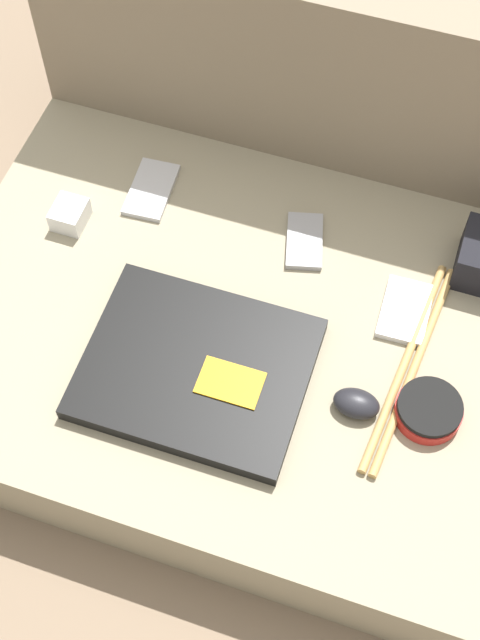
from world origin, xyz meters
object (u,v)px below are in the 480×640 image
(charger_brick, at_px, (70,215))
(phone_silver, at_px, (304,241))
(laptop, at_px, (197,368))
(phone_black, at_px, (405,311))
(speaker_puck, at_px, (429,410))
(computer_mouse, at_px, (356,404))
(phone_small, at_px, (151,190))

(charger_brick, bearing_deg, phone_silver, 12.22)
(laptop, bearing_deg, phone_black, 36.22)
(speaker_puck, bearing_deg, computer_mouse, -166.82)
(computer_mouse, height_order, phone_black, computer_mouse)
(speaker_puck, bearing_deg, laptop, -172.92)
(phone_black, bearing_deg, phone_silver, 155.47)
(speaker_puck, xyz_separation_m, phone_silver, (-0.25, 0.23, -0.01))
(charger_brick, bearing_deg, phone_black, 0.44)
(phone_silver, xyz_separation_m, charger_brick, (-0.36, -0.08, 0.01))
(speaker_puck, distance_m, charger_brick, 0.63)
(speaker_puck, bearing_deg, charger_brick, 166.32)
(computer_mouse, xyz_separation_m, charger_brick, (-0.51, 0.17, 0.00))
(computer_mouse, distance_m, charger_brick, 0.54)
(laptop, height_order, phone_black, laptop)
(speaker_puck, bearing_deg, phone_small, 154.32)
(phone_silver, relative_size, phone_small, 0.94)
(phone_black, bearing_deg, laptop, -145.27)
(laptop, height_order, computer_mouse, computer_mouse)
(computer_mouse, height_order, phone_silver, computer_mouse)
(laptop, relative_size, computer_mouse, 4.78)
(computer_mouse, distance_m, phone_silver, 0.29)
(laptop, xyz_separation_m, phone_black, (0.26, 0.19, -0.01))
(computer_mouse, relative_size, phone_small, 0.55)
(phone_black, relative_size, phone_small, 0.91)
(phone_small, bearing_deg, phone_black, -15.91)
(laptop, distance_m, phone_small, 0.34)
(speaker_puck, bearing_deg, phone_silver, 137.37)
(laptop, distance_m, charger_brick, 0.34)
(computer_mouse, distance_m, phone_black, 0.18)
(computer_mouse, xyz_separation_m, speaker_puck, (0.10, 0.02, -0.00))
(computer_mouse, bearing_deg, laptop, -176.40)
(computer_mouse, bearing_deg, charger_brick, 160.67)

